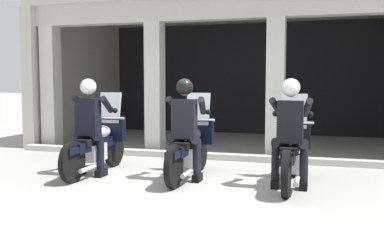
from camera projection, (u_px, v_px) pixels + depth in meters
name	position (u px, v px, depth m)	size (l,w,h in m)	color
ground_plane	(228.00, 151.00, 10.01)	(80.00, 80.00, 0.00)	#999993
station_building	(236.00, 59.00, 11.54)	(8.83, 4.78, 3.39)	black
kerb_strip	(207.00, 156.00, 8.95)	(8.33, 0.24, 0.12)	#B7B5AD
motorcycle_left	(98.00, 143.00, 7.59)	(0.62, 2.04, 1.35)	black
police_officer_left	(89.00, 119.00, 7.29)	(0.63, 0.61, 1.58)	black
motorcycle_center	(190.00, 146.00, 7.23)	(0.62, 2.04, 1.35)	black
police_officer_center	(185.00, 121.00, 6.93)	(0.63, 0.61, 1.58)	black
motorcycle_right	(291.00, 151.00, 6.72)	(0.62, 2.04, 1.35)	black
police_officer_right	(290.00, 124.00, 6.42)	(0.63, 0.61, 1.58)	black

